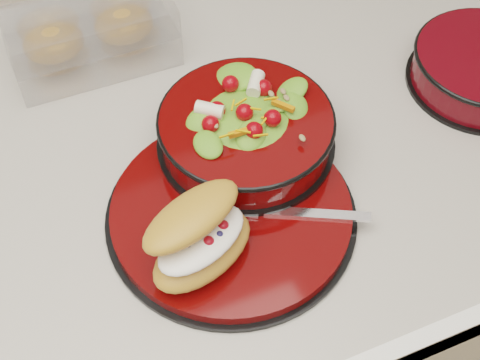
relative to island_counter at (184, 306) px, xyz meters
name	(u,v)px	position (x,y,z in m)	size (l,w,h in m)	color
island_counter	(184,306)	(0.00, 0.00, 0.00)	(1.24, 0.74, 0.90)	silver
dinner_plate	(232,212)	(0.05, -0.13, 0.46)	(0.30, 0.30, 0.02)	black
salad_bowl	(246,125)	(0.10, -0.05, 0.50)	(0.23, 0.23, 0.10)	black
croissant	(200,236)	(-0.01, -0.18, 0.50)	(0.15, 0.13, 0.08)	#CC873E
fork	(291,212)	(0.11, -0.17, 0.47)	(0.16, 0.10, 0.00)	silver
pastry_box	(87,25)	(-0.03, 0.23, 0.49)	(0.23, 0.17, 0.09)	white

